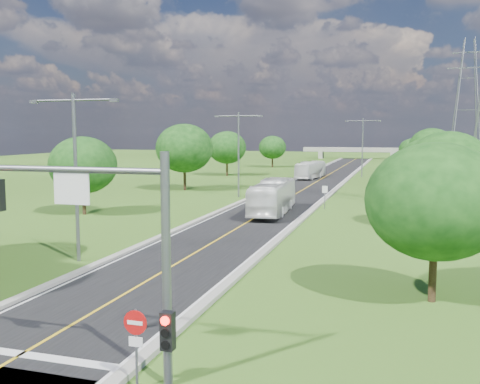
{
  "coord_description": "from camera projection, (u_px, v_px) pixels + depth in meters",
  "views": [
    {
      "loc": [
        12.47,
        -15.38,
        7.78
      ],
      "look_at": [
        0.26,
        24.91,
        3.0
      ],
      "focal_mm": 40.0,
      "sensor_mm": 36.0,
      "label": 1
    }
  ],
  "objects": [
    {
      "name": "ground",
      "position": [
        309.0,
        186.0,
        76.15
      ],
      "size": [
        260.0,
        260.0,
        0.0
      ],
      "primitive_type": "plane",
      "color": "#325518",
      "rests_on": "ground"
    },
    {
      "name": "road",
      "position": [
        316.0,
        182.0,
        81.85
      ],
      "size": [
        8.0,
        150.0,
        0.06
      ],
      "primitive_type": "cube",
      "color": "black",
      "rests_on": "ground"
    },
    {
      "name": "curb_left",
      "position": [
        289.0,
        181.0,
        83.07
      ],
      "size": [
        0.5,
        150.0,
        0.22
      ],
      "primitive_type": "cube",
      "color": "gray",
      "rests_on": "ground"
    },
    {
      "name": "curb_right",
      "position": [
        344.0,
        182.0,
        80.62
      ],
      "size": [
        0.5,
        150.0,
        0.22
      ],
      "primitive_type": "cube",
      "color": "gray",
      "rests_on": "ground"
    },
    {
      "name": "signal_mast",
      "position": [
        103.0,
        225.0,
        16.53
      ],
      "size": [
        8.54,
        0.33,
        7.2
      ],
      "color": "slate",
      "rests_on": "ground"
    },
    {
      "name": "signal_pole_right",
      "position": [
        168.0,
        357.0,
        12.95
      ],
      "size": [
        0.32,
        0.31,
        3.48
      ],
      "color": "slate",
      "rests_on": "ground"
    },
    {
      "name": "do_not_enter_right",
      "position": [
        136.0,
        333.0,
        16.01
      ],
      "size": [
        0.76,
        0.11,
        2.5
      ],
      "color": "slate",
      "rests_on": "ground"
    },
    {
      "name": "speed_limit_sign",
      "position": [
        325.0,
        193.0,
        53.54
      ],
      "size": [
        0.55,
        0.09,
        2.4
      ],
      "color": "slate",
      "rests_on": "ground"
    },
    {
      "name": "overpass",
      "position": [
        356.0,
        150.0,
        151.95
      ],
      "size": [
        30.0,
        3.0,
        3.2
      ],
      "color": "gray",
      "rests_on": "ground"
    },
    {
      "name": "streetlight_near_left",
      "position": [
        75.0,
        163.0,
        31.56
      ],
      "size": [
        5.9,
        0.25,
        10.0
      ],
      "color": "slate",
      "rests_on": "ground"
    },
    {
      "name": "streetlight_mid_left",
      "position": [
        239.0,
        147.0,
        62.94
      ],
      "size": [
        5.9,
        0.25,
        10.0
      ],
      "color": "slate",
      "rests_on": "ground"
    },
    {
      "name": "streetlight_far_right",
      "position": [
        363.0,
        142.0,
        90.87
      ],
      "size": [
        5.9,
        0.25,
        10.0
      ],
      "color": "slate",
      "rests_on": "ground"
    },
    {
      "name": "power_tower_far",
      "position": [
        467.0,
        103.0,
        119.38
      ],
      "size": [
        9.0,
        6.4,
        28.0
      ],
      "color": "slate",
      "rests_on": "ground"
    },
    {
      "name": "tree_lb",
      "position": [
        83.0,
        165.0,
        49.8
      ],
      "size": [
        6.3,
        6.3,
        7.33
      ],
      "color": "black",
      "rests_on": "ground"
    },
    {
      "name": "tree_lc",
      "position": [
        184.0,
        148.0,
        70.33
      ],
      "size": [
        7.56,
        7.56,
        8.79
      ],
      "color": "black",
      "rests_on": "ground"
    },
    {
      "name": "tree_ld",
      "position": [
        227.0,
        148.0,
        93.8
      ],
      "size": [
        6.72,
        6.72,
        7.82
      ],
      "color": "black",
      "rests_on": "ground"
    },
    {
      "name": "tree_le",
      "position": [
        272.0,
        147.0,
        115.97
      ],
      "size": [
        5.88,
        5.88,
        6.84
      ],
      "color": "black",
      "rests_on": "ground"
    },
    {
      "name": "tree_ra",
      "position": [
        436.0,
        201.0,
        24.05
      ],
      "size": [
        6.3,
        6.3,
        7.33
      ],
      "color": "black",
      "rests_on": "ground"
    },
    {
      "name": "tree_rb",
      "position": [
        448.0,
        167.0,
        42.45
      ],
      "size": [
        6.72,
        6.72,
        7.82
      ],
      "color": "black",
      "rests_on": "ground"
    },
    {
      "name": "tree_rc",
      "position": [
        424.0,
        160.0,
        63.73
      ],
      "size": [
        5.88,
        5.88,
        6.84
      ],
      "color": "black",
      "rests_on": "ground"
    },
    {
      "name": "tree_rd",
      "position": [
        431.0,
        147.0,
        85.87
      ],
      "size": [
        7.14,
        7.14,
        8.3
      ],
      "color": "black",
      "rests_on": "ground"
    },
    {
      "name": "tree_re",
      "position": [
        412.0,
        150.0,
        109.55
      ],
      "size": [
        5.46,
        5.46,
        6.35
      ],
      "color": "black",
      "rests_on": "ground"
    },
    {
      "name": "tree_rf",
      "position": [
        426.0,
        145.0,
        127.49
      ],
      "size": [
        6.3,
        6.3,
        7.33
      ],
      "color": "black",
      "rests_on": "ground"
    },
    {
      "name": "bus_outbound",
      "position": [
        273.0,
        197.0,
        50.23
      ],
      "size": [
        3.28,
        11.53,
        3.18
      ],
      "primitive_type": "imported",
      "rotation": [
        0.0,
        0.0,
        3.2
      ],
      "color": "white",
      "rests_on": "road"
    },
    {
      "name": "bus_inbound",
      "position": [
        310.0,
        170.0,
        88.02
      ],
      "size": [
        3.65,
        10.32,
        2.81
      ],
      "primitive_type": "imported",
      "rotation": [
        0.0,
        0.0,
        -0.13
      ],
      "color": "white",
      "rests_on": "road"
    }
  ]
}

